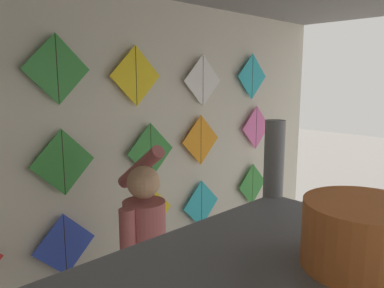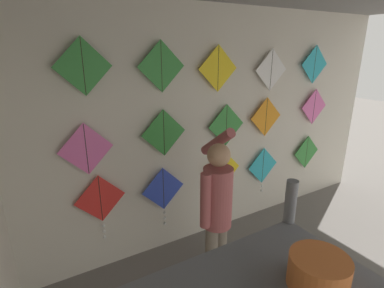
% 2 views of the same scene
% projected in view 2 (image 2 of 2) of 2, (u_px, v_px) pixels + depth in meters
% --- Properties ---
extents(back_panel, '(5.50, 0.06, 2.80)m').
position_uv_depth(back_panel, '(218.00, 127.00, 3.70)').
color(back_panel, beige).
rests_on(back_panel, ground).
extents(shopkeeper, '(0.41, 0.62, 1.66)m').
position_uv_depth(shopkeeper, '(217.00, 208.00, 2.75)').
color(shopkeeper, '#726656').
rests_on(shopkeeper, ground).
extents(kite_0, '(0.52, 0.04, 0.73)m').
position_uv_depth(kite_0, '(101.00, 202.00, 3.07)').
color(kite_0, red).
extents(kite_1, '(0.52, 0.04, 0.73)m').
position_uv_depth(kite_1, '(163.00, 192.00, 3.43)').
color(kite_1, blue).
extents(kite_2, '(0.52, 0.04, 0.73)m').
position_uv_depth(kite_2, '(223.00, 173.00, 3.82)').
color(kite_2, yellow).
extents(kite_3, '(0.52, 0.04, 0.66)m').
position_uv_depth(kite_3, '(263.00, 167.00, 4.18)').
color(kite_3, '#28B2C6').
extents(kite_4, '(0.52, 0.01, 0.52)m').
position_uv_depth(kite_4, '(306.00, 152.00, 4.59)').
color(kite_4, '#338C38').
extents(kite_5, '(0.52, 0.01, 0.52)m').
position_uv_depth(kite_5, '(86.00, 149.00, 2.85)').
color(kite_5, pink).
extents(kite_6, '(0.52, 0.01, 0.52)m').
position_uv_depth(kite_6, '(164.00, 133.00, 3.23)').
color(kite_6, '#338C38').
extents(kite_7, '(0.52, 0.01, 0.52)m').
position_uv_depth(kite_7, '(226.00, 125.00, 3.64)').
color(kite_7, '#338C38').
extents(kite_8, '(0.52, 0.01, 0.52)m').
position_uv_depth(kite_8, '(266.00, 117.00, 3.95)').
color(kite_8, orange).
extents(kite_9, '(0.52, 0.01, 0.52)m').
position_uv_depth(kite_9, '(314.00, 107.00, 4.39)').
color(kite_9, pink).
extents(kite_10, '(0.52, 0.01, 0.52)m').
position_uv_depth(kite_10, '(83.00, 67.00, 2.64)').
color(kite_10, '#338C38').
extents(kite_11, '(0.52, 0.01, 0.52)m').
position_uv_depth(kite_11, '(161.00, 66.00, 3.01)').
color(kite_11, '#338C38').
extents(kite_12, '(0.52, 0.01, 0.52)m').
position_uv_depth(kite_12, '(218.00, 69.00, 3.36)').
color(kite_12, yellow).
extents(kite_13, '(0.52, 0.01, 0.52)m').
position_uv_depth(kite_13, '(271.00, 70.00, 3.77)').
color(kite_13, white).
extents(kite_14, '(0.52, 0.01, 0.52)m').
position_uv_depth(kite_14, '(315.00, 64.00, 4.15)').
color(kite_14, '#28B2C6').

